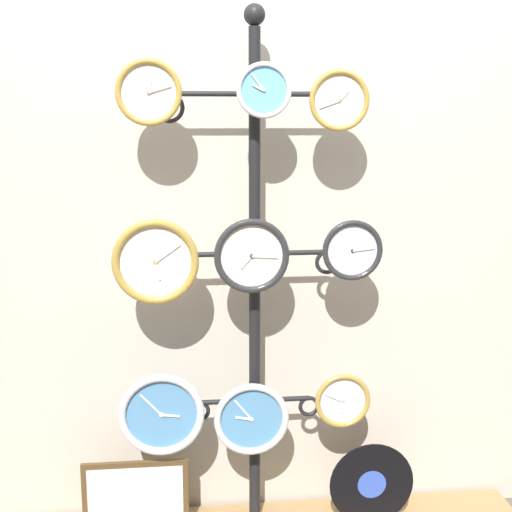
{
  "coord_description": "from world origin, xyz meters",
  "views": [
    {
      "loc": [
        -0.29,
        -2.26,
        1.69
      ],
      "look_at": [
        0.0,
        0.36,
        1.18
      ],
      "focal_mm": 50.0,
      "sensor_mm": 36.0,
      "label": 1
    }
  ],
  "objects_px": {
    "clock_bottom_right": "(342,400)",
    "clock_middle_center": "(252,256)",
    "clock_bottom_center": "(251,419)",
    "clock_top_center": "(264,90)",
    "clock_middle_right": "(352,250)",
    "picture_frame": "(136,498)",
    "clock_top_left": "(149,92)",
    "vinyl_record": "(372,484)",
    "clock_middle_left": "(155,262)",
    "clock_bottom_left": "(162,414)",
    "clock_top_right": "(339,100)",
    "display_stand": "(255,341)"
  },
  "relations": [
    {
      "from": "clock_bottom_right",
      "to": "clock_middle_center",
      "type": "bearing_deg",
      "value": -176.23
    },
    {
      "from": "clock_middle_center",
      "to": "clock_bottom_center",
      "type": "height_order",
      "value": "clock_middle_center"
    },
    {
      "from": "clock_bottom_right",
      "to": "clock_top_center",
      "type": "bearing_deg",
      "value": -175.01
    },
    {
      "from": "clock_middle_right",
      "to": "picture_frame",
      "type": "relative_size",
      "value": 0.55
    },
    {
      "from": "picture_frame",
      "to": "clock_top_center",
      "type": "bearing_deg",
      "value": -5.48
    },
    {
      "from": "clock_top_left",
      "to": "vinyl_record",
      "type": "bearing_deg",
      "value": -0.33
    },
    {
      "from": "clock_middle_center",
      "to": "clock_bottom_center",
      "type": "distance_m",
      "value": 0.64
    },
    {
      "from": "clock_middle_left",
      "to": "clock_bottom_right",
      "type": "height_order",
      "value": "clock_middle_left"
    },
    {
      "from": "clock_middle_right",
      "to": "clock_top_center",
      "type": "bearing_deg",
      "value": 178.93
    },
    {
      "from": "clock_bottom_left",
      "to": "clock_bottom_right",
      "type": "bearing_deg",
      "value": 2.11
    },
    {
      "from": "clock_top_right",
      "to": "clock_bottom_center",
      "type": "distance_m",
      "value": 1.25
    },
    {
      "from": "clock_top_right",
      "to": "clock_middle_center",
      "type": "relative_size",
      "value": 0.79
    },
    {
      "from": "clock_bottom_left",
      "to": "clock_bottom_center",
      "type": "height_order",
      "value": "clock_bottom_left"
    },
    {
      "from": "display_stand",
      "to": "vinyl_record",
      "type": "height_order",
      "value": "display_stand"
    },
    {
      "from": "clock_bottom_center",
      "to": "picture_frame",
      "type": "relative_size",
      "value": 0.7
    },
    {
      "from": "clock_top_left",
      "to": "clock_bottom_right",
      "type": "height_order",
      "value": "clock_top_left"
    },
    {
      "from": "clock_middle_right",
      "to": "clock_bottom_left",
      "type": "relative_size",
      "value": 0.7
    },
    {
      "from": "clock_top_right",
      "to": "clock_middle_right",
      "type": "distance_m",
      "value": 0.55
    },
    {
      "from": "clock_top_left",
      "to": "picture_frame",
      "type": "xyz_separation_m",
      "value": [
        -0.1,
        0.03,
        -1.56
      ]
    },
    {
      "from": "clock_top_left",
      "to": "clock_top_right",
      "type": "bearing_deg",
      "value": -0.46
    },
    {
      "from": "clock_top_center",
      "to": "clock_bottom_center",
      "type": "distance_m",
      "value": 1.24
    },
    {
      "from": "clock_top_left",
      "to": "clock_middle_right",
      "type": "relative_size",
      "value": 1.02
    },
    {
      "from": "display_stand",
      "to": "picture_frame",
      "type": "xyz_separation_m",
      "value": [
        -0.48,
        -0.05,
        -0.61
      ]
    },
    {
      "from": "clock_top_left",
      "to": "vinyl_record",
      "type": "relative_size",
      "value": 0.68
    },
    {
      "from": "clock_middle_right",
      "to": "clock_bottom_left",
      "type": "height_order",
      "value": "clock_middle_right"
    },
    {
      "from": "display_stand",
      "to": "clock_bottom_right",
      "type": "bearing_deg",
      "value": -12.44
    },
    {
      "from": "clock_top_right",
      "to": "clock_bottom_right",
      "type": "xyz_separation_m",
      "value": [
        0.04,
        0.01,
        -1.16
      ]
    },
    {
      "from": "clock_top_center",
      "to": "clock_middle_center",
      "type": "bearing_deg",
      "value": 174.87
    },
    {
      "from": "clock_top_right",
      "to": "clock_middle_right",
      "type": "bearing_deg",
      "value": -22.4
    },
    {
      "from": "clock_top_left",
      "to": "clock_top_center",
      "type": "xyz_separation_m",
      "value": [
        0.41,
        -0.02,
        0.01
      ]
    },
    {
      "from": "clock_bottom_left",
      "to": "picture_frame",
      "type": "distance_m",
      "value": 0.39
    },
    {
      "from": "picture_frame",
      "to": "clock_bottom_right",
      "type": "bearing_deg",
      "value": -1.41
    },
    {
      "from": "clock_top_left",
      "to": "clock_bottom_right",
      "type": "distance_m",
      "value": 1.39
    },
    {
      "from": "clock_middle_center",
      "to": "clock_bottom_center",
      "type": "relative_size",
      "value": 0.96
    },
    {
      "from": "clock_middle_left",
      "to": "clock_bottom_left",
      "type": "xyz_separation_m",
      "value": [
        0.01,
        0.0,
        -0.59
      ]
    },
    {
      "from": "clock_bottom_left",
      "to": "clock_bottom_center",
      "type": "relative_size",
      "value": 1.12
    },
    {
      "from": "clock_bottom_center",
      "to": "picture_frame",
      "type": "height_order",
      "value": "clock_bottom_center"
    },
    {
      "from": "display_stand",
      "to": "clock_top_left",
      "type": "height_order",
      "value": "display_stand"
    },
    {
      "from": "clock_middle_right",
      "to": "clock_bottom_left",
      "type": "distance_m",
      "value": 0.95
    },
    {
      "from": "clock_middle_right",
      "to": "vinyl_record",
      "type": "bearing_deg",
      "value": 12.16
    },
    {
      "from": "clock_top_left",
      "to": "clock_bottom_left",
      "type": "height_order",
      "value": "clock_top_left"
    },
    {
      "from": "clock_bottom_right",
      "to": "picture_frame",
      "type": "relative_size",
      "value": 0.53
    },
    {
      "from": "clock_top_center",
      "to": "picture_frame",
      "type": "bearing_deg",
      "value": 174.52
    },
    {
      "from": "clock_middle_left",
      "to": "clock_middle_right",
      "type": "distance_m",
      "value": 0.73
    },
    {
      "from": "clock_top_left",
      "to": "clock_bottom_left",
      "type": "distance_m",
      "value": 1.2
    },
    {
      "from": "clock_bottom_center",
      "to": "display_stand",
      "type": "bearing_deg",
      "value": 76.82
    },
    {
      "from": "clock_top_right",
      "to": "picture_frame",
      "type": "bearing_deg",
      "value": 177.73
    },
    {
      "from": "clock_top_left",
      "to": "picture_frame",
      "type": "relative_size",
      "value": 0.56
    },
    {
      "from": "clock_middle_left",
      "to": "clock_bottom_left",
      "type": "distance_m",
      "value": 0.59
    },
    {
      "from": "clock_top_left",
      "to": "clock_middle_center",
      "type": "xyz_separation_m",
      "value": [
        0.36,
        -0.02,
        -0.59
      ]
    }
  ]
}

